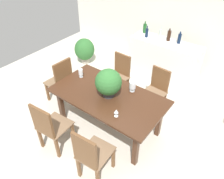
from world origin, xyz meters
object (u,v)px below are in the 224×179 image
at_px(chair_near_left, 49,126).
at_px(flower_centerpiece, 108,83).
at_px(kitchen_counter, 164,61).
at_px(chair_far_right, 156,89).
at_px(wine_glass, 116,112).
at_px(dining_table, 108,99).
at_px(wine_bottle_green, 179,38).
at_px(crystal_vase_center_near, 81,72).
at_px(wine_bottle_dark, 169,36).
at_px(crystal_vase_right, 132,85).
at_px(crystal_vase_left, 109,77).
at_px(wine_bottle_amber, 147,33).
at_px(chair_head_end, 61,80).
at_px(wine_bottle_clear, 161,33).
at_px(potted_plant_floor, 85,50).
at_px(chair_near_right, 91,154).
at_px(chair_far_left, 119,73).
at_px(wine_bottle_tall, 145,28).

height_order(chair_near_left, flower_centerpiece, flower_centerpiece).
distance_m(flower_centerpiece, kitchen_counter, 2.13).
relative_size(chair_far_right, kitchen_counter, 0.58).
bearing_deg(wine_glass, dining_table, 141.70).
bearing_deg(wine_bottle_green, crystal_vase_center_near, -116.33).
bearing_deg(wine_bottle_dark, kitchen_counter, -86.09).
relative_size(crystal_vase_center_near, crystal_vase_right, 0.90).
xyz_separation_m(crystal_vase_left, wine_bottle_amber, (-0.23, 1.70, 0.19)).
distance_m(wine_bottle_dark, wine_bottle_amber, 0.50).
bearing_deg(kitchen_counter, crystal_vase_right, -82.54).
distance_m(dining_table, chair_head_end, 1.19).
bearing_deg(chair_far_right, wine_bottle_clear, 120.80).
bearing_deg(potted_plant_floor, chair_head_end, -62.66).
bearing_deg(chair_far_right, chair_near_right, -86.20).
bearing_deg(wine_bottle_amber, flower_centerpiece, -76.96).
bearing_deg(chair_far_right, wine_bottle_dark, 112.63).
xyz_separation_m(chair_far_left, wine_bottle_tall, (-0.18, 1.26, 0.54)).
height_order(crystal_vase_right, wine_bottle_amber, wine_bottle_amber).
xyz_separation_m(crystal_vase_right, kitchen_counter, (-0.22, 1.71, -0.40)).
bearing_deg(crystal_vase_left, wine_bottle_green, 75.20).
relative_size(flower_centerpiece, potted_plant_floor, 0.74).
bearing_deg(wine_bottle_tall, chair_near_right, -71.42).
distance_m(wine_glass, wine_bottle_amber, 2.49).
xyz_separation_m(crystal_vase_center_near, wine_bottle_green, (1.01, 2.03, 0.21)).
xyz_separation_m(dining_table, chair_near_left, (-0.43, -0.95, -0.13)).
xyz_separation_m(flower_centerpiece, potted_plant_floor, (-1.97, 1.49, -0.65)).
distance_m(chair_near_left, wine_bottle_green, 3.22).
relative_size(flower_centerpiece, wine_bottle_green, 1.89).
height_order(chair_near_left, wine_bottle_clear, wine_bottle_clear).
height_order(chair_head_end, kitchen_counter, chair_head_end).
distance_m(chair_near_left, wine_bottle_dark, 3.17).
height_order(dining_table, wine_glass, wine_glass).
distance_m(wine_bottle_tall, potted_plant_floor, 1.67).
bearing_deg(crystal_vase_left, wine_bottle_amber, 97.85).
distance_m(crystal_vase_left, wine_bottle_tall, 1.94).
bearing_deg(chair_head_end, chair_far_right, 123.01).
height_order(chair_far_left, wine_glass, chair_far_left).
distance_m(dining_table, wine_bottle_clear, 2.24).
bearing_deg(wine_bottle_clear, crystal_vase_center_near, -104.44).
bearing_deg(dining_table, potted_plant_floor, 142.82).
relative_size(wine_bottle_dark, wine_bottle_clear, 1.03).
xyz_separation_m(chair_far_right, wine_bottle_amber, (-0.89, 1.07, 0.55)).
bearing_deg(wine_bottle_amber, chair_far_left, -88.98).
height_order(wine_bottle_green, wine_bottle_dark, wine_bottle_dark).
distance_m(crystal_vase_center_near, wine_glass, 1.23).
bearing_deg(chair_far_right, wine_bottle_tall, 133.79).
distance_m(wine_bottle_clear, wine_bottle_tall, 0.41).
height_order(chair_near_left, wine_glass, chair_near_left).
xyz_separation_m(dining_table, wine_bottle_dark, (0.03, 2.14, 0.41)).
bearing_deg(wine_bottle_clear, crystal_vase_left, -90.47).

